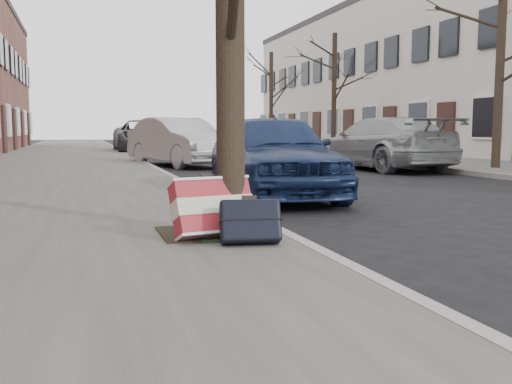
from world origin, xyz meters
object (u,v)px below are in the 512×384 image
object	(u,v)px
car_near_mid	(179,142)
car_near_front	(272,154)
suitcase_red	(213,208)
suitcase_navy	(250,221)

from	to	relation	value
car_near_mid	car_near_front	bearing A→B (deg)	-106.95
suitcase_red	suitcase_navy	world-z (taller)	suitcase_red
suitcase_navy	car_near_front	bearing A→B (deg)	78.53
suitcase_red	car_near_front	xyz separation A→B (m)	(1.87, 3.84, 0.30)
suitcase_navy	car_near_mid	bearing A→B (deg)	92.88
suitcase_red	car_near_mid	xyz separation A→B (m)	(1.73, 12.09, 0.33)
suitcase_navy	car_near_front	distance (m)	4.52
car_near_front	suitcase_red	bearing A→B (deg)	-111.22
suitcase_navy	car_near_front	xyz separation A→B (m)	(1.62, 4.20, 0.38)
suitcase_red	suitcase_navy	size ratio (longest dim) A/B	1.38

